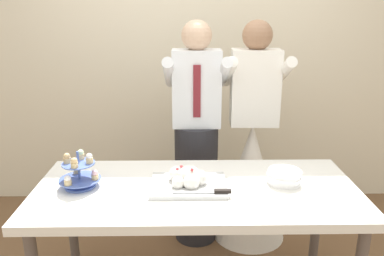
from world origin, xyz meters
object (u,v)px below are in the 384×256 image
main_cake_tray (189,181)px  person_groom (196,148)px  person_bride (251,166)px  cupcake_stand (79,173)px  dessert_table (196,199)px  plate_stack (284,177)px

main_cake_tray → person_groom: 0.72m
person_bride → cupcake_stand: bearing=-146.3°
cupcake_stand → person_bride: size_ratio=0.14×
main_cake_tray → person_groom: bearing=85.0°
dessert_table → plate_stack: 0.52m
cupcake_stand → main_cake_tray: (0.61, -0.02, -0.04)m
main_cake_tray → person_bride: 0.91m
cupcake_stand → person_groom: 0.97m
plate_stack → person_bride: bearing=95.5°
cupcake_stand → main_cake_tray: 0.61m
dessert_table → main_cake_tray: 0.12m
person_groom → person_bride: 0.45m
dessert_table → plate_stack: (0.50, 0.05, 0.11)m
plate_stack → person_groom: person_groom is taller
plate_stack → person_bride: size_ratio=0.12×
main_cake_tray → plate_stack: bearing=5.2°
cupcake_stand → person_groom: bearing=46.3°
plate_stack → person_bride: person_bride is taller
dessert_table → cupcake_stand: (-0.65, 0.02, 0.16)m
main_cake_tray → person_groom: (0.06, 0.72, -0.07)m
plate_stack → person_bride: (-0.07, 0.69, -0.23)m
dessert_table → person_groom: bearing=88.5°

